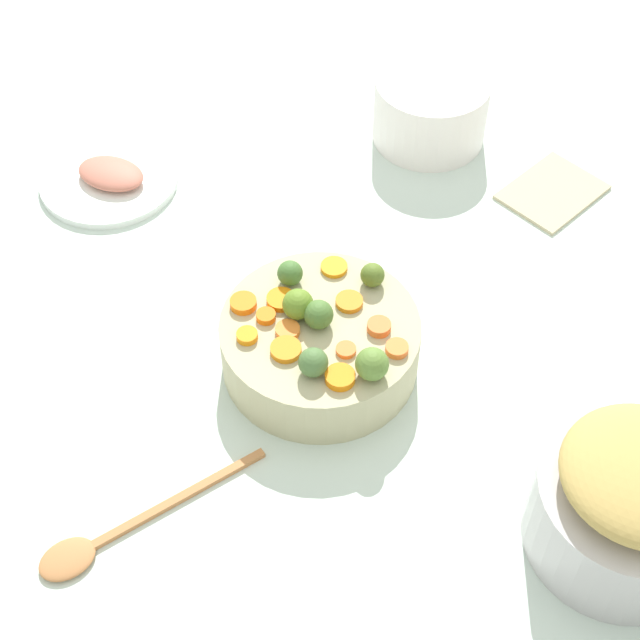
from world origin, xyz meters
name	(u,v)px	position (x,y,z in m)	size (l,w,h in m)	color
tabletop	(316,351)	(0.00, 0.00, 0.01)	(2.40, 2.40, 0.02)	silver
serving_bowl_carrots	(320,344)	(-0.03, -0.01, 0.06)	(0.26, 0.26, 0.08)	#BDB48C
metal_pot	(625,513)	(-0.16, -0.43, 0.08)	(0.22, 0.22, 0.12)	#BDB7BB
carrot_slice_0	(243,303)	(-0.03, 0.09, 0.11)	(0.04, 0.04, 0.01)	orange
carrot_slice_1	(333,267)	(0.07, 0.00, 0.10)	(0.04, 0.04, 0.01)	orange
carrot_slice_2	(379,327)	(-0.01, -0.09, 0.11)	(0.03, 0.03, 0.01)	orange
carrot_slice_3	(247,336)	(-0.08, 0.07, 0.11)	(0.03, 0.03, 0.01)	orange
carrot_slice_4	(281,300)	(-0.01, 0.05, 0.10)	(0.04, 0.04, 0.01)	orange
carrot_slice_5	(288,330)	(-0.05, 0.02, 0.10)	(0.03, 0.03, 0.01)	orange
carrot_slice_6	(266,316)	(-0.04, 0.06, 0.11)	(0.03, 0.03, 0.01)	orange
carrot_slice_7	(286,350)	(-0.08, 0.01, 0.10)	(0.04, 0.04, 0.01)	orange
carrot_slice_8	(397,348)	(-0.03, -0.12, 0.11)	(0.03, 0.03, 0.01)	orange
carrot_slice_9	(340,377)	(-0.10, -0.07, 0.11)	(0.04, 0.04, 0.01)	orange
carrot_slice_10	(346,350)	(-0.06, -0.06, 0.10)	(0.03, 0.03, 0.01)	orange
carrot_slice_11	(349,302)	(0.02, -0.04, 0.10)	(0.04, 0.04, 0.01)	orange
brussels_sprout_0	(373,275)	(0.07, -0.06, 0.12)	(0.03, 0.03, 0.03)	#576F27
brussels_sprout_1	(298,304)	(-0.02, 0.02, 0.12)	(0.04, 0.04, 0.04)	olive
brussels_sprout_2	(319,315)	(-0.03, -0.01, 0.12)	(0.04, 0.04, 0.04)	#4B7232
brussels_sprout_3	(313,362)	(-0.10, -0.03, 0.12)	(0.04, 0.04, 0.04)	#4D703B
brussels_sprout_4	(372,364)	(-0.08, -0.10, 0.12)	(0.04, 0.04, 0.04)	olive
brussels_sprout_5	(290,273)	(0.03, 0.05, 0.12)	(0.03, 0.03, 0.03)	#456E31
wooden_spoon	(105,539)	(-0.36, 0.14, 0.03)	(0.26, 0.21, 0.01)	#BD7946
casserole_dish	(431,109)	(0.48, -0.03, 0.08)	(0.18, 0.18, 0.11)	white
ham_plate	(109,179)	(0.21, 0.42, 0.03)	(0.22, 0.22, 0.01)	white
ham_slice_main	(111,174)	(0.20, 0.41, 0.04)	(0.11, 0.07, 0.02)	#CC725F
dish_towel	(552,192)	(0.41, -0.25, 0.02)	(0.15, 0.12, 0.01)	#C5B590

